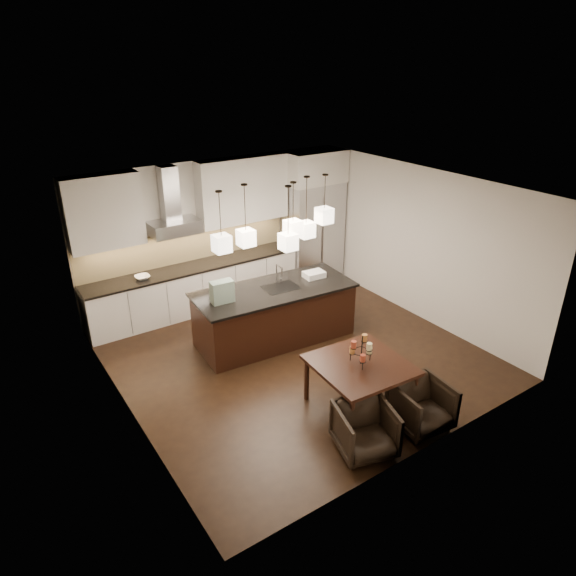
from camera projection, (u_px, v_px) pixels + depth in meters
floor at (295, 355)px, 8.56m from camera, size 5.50×5.50×0.02m
ceiling at (296, 188)px, 7.38m from camera, size 5.50×5.50×0.02m
wall_back at (215, 231)px, 10.05m from camera, size 5.50×0.02×2.80m
wall_front at (432, 358)px, 5.89m from camera, size 5.50×0.02×2.80m
wall_left at (118, 326)px, 6.57m from camera, size 0.02×5.50×2.80m
wall_right at (419, 244)px, 9.37m from camera, size 0.02×5.50×2.80m
refrigerator at (312, 233)px, 10.96m from camera, size 1.20×0.72×2.15m
fridge_panel at (314, 167)px, 10.37m from camera, size 1.26×0.72×0.65m
lower_cabinets at (197, 289)px, 9.88m from camera, size 4.21×0.62×0.88m
countertop at (195, 267)px, 9.69m from camera, size 4.21×0.66×0.04m
backsplash at (187, 245)px, 9.78m from camera, size 4.21×0.02×0.63m
upper_cab_left at (103, 212)px, 8.51m from camera, size 1.25×0.35×1.25m
upper_cab_right at (243, 190)px, 9.86m from camera, size 1.85×0.35×1.25m
hood_canopy at (175, 227)px, 9.23m from camera, size 0.90×0.52×0.24m
hood_chimney at (169, 193)px, 9.06m from camera, size 0.30×0.28×0.96m
fruit_bowl at (142, 277)px, 9.11m from camera, size 0.26×0.26×0.06m
island_body at (274, 315)px, 8.85m from camera, size 2.72×1.26×0.93m
island_top at (274, 290)px, 8.64m from camera, size 2.81×1.35×0.04m
faucet at (277, 274)px, 8.68m from camera, size 0.13×0.26×0.40m
tote_bag at (222, 292)px, 8.09m from camera, size 0.37×0.22×0.36m
food_container at (314, 274)px, 9.04m from camera, size 0.38×0.28×0.11m
dining_table at (359, 386)px, 7.15m from camera, size 1.30×1.30×0.73m
candelabra at (362, 350)px, 6.90m from camera, size 0.37×0.37×0.43m
candle_a at (369, 350)px, 6.98m from camera, size 0.08×0.08×0.10m
candle_b at (352, 350)px, 6.98m from camera, size 0.08×0.08×0.10m
candle_c at (363, 358)px, 6.80m from camera, size 0.08×0.08×0.10m
candle_d at (365, 338)px, 6.97m from camera, size 0.08×0.08×0.10m
candle_e at (354, 344)px, 6.81m from camera, size 0.08×0.08×0.10m
candle_f at (369, 347)px, 6.76m from camera, size 0.08×0.08×0.10m
armchair_left at (365, 430)px, 6.38m from camera, size 0.86×0.87×0.64m
armchair_right at (421, 406)px, 6.81m from camera, size 0.77×0.79×0.65m
pendant_a at (222, 244)px, 7.62m from camera, size 0.24×0.24×0.26m
pendant_b at (246, 238)px, 8.02m from camera, size 0.24×0.24×0.26m
pendant_c at (293, 228)px, 8.11m from camera, size 0.24×0.24×0.26m
pendant_d at (306, 230)px, 8.51m from camera, size 0.24×0.24×0.26m
pendant_e at (324, 215)px, 8.56m from camera, size 0.24×0.24×0.26m
pendant_f at (288, 242)px, 7.94m from camera, size 0.24×0.24×0.26m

